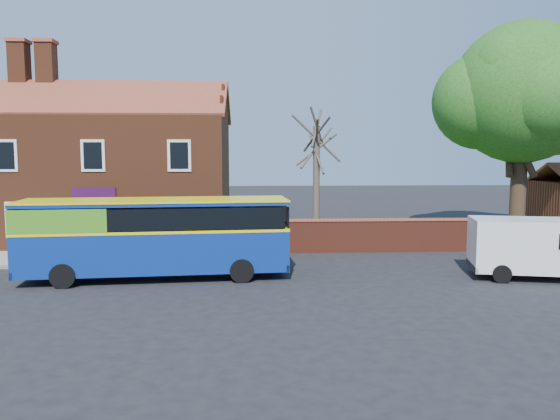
{
  "coord_description": "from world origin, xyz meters",
  "views": [
    {
      "loc": [
        0.42,
        -18.51,
        4.73
      ],
      "look_at": [
        1.62,
        5.0,
        2.26
      ],
      "focal_mm": 35.0,
      "sensor_mm": 36.0,
      "label": 1
    }
  ],
  "objects": [
    {
      "name": "grass_strip",
      "position": [
        13.0,
        13.0,
        0.02
      ],
      "size": [
        26.0,
        12.0,
        0.04
      ],
      "primitive_type": "cube",
      "color": "#426B28",
      "rests_on": "ground"
    },
    {
      "name": "bare_tree",
      "position": [
        3.71,
        9.24,
        3.41
      ],
      "size": [
        2.5,
        2.97,
        6.66
      ],
      "color": "#4C4238",
      "rests_on": "ground"
    },
    {
      "name": "ground",
      "position": [
        0.0,
        0.0,
        0.0
      ],
      "size": [
        120.0,
        120.0,
        0.0
      ],
      "primitive_type": "plane",
      "color": "black",
      "rests_on": "ground"
    },
    {
      "name": "large_tree",
      "position": [
        15.3,
        11.24,
        7.75
      ],
      "size": [
        9.7,
        7.68,
        11.84
      ],
      "color": "black",
      "rests_on": "ground"
    },
    {
      "name": "shop_building",
      "position": [
        -7.02,
        11.5,
        3.41
      ],
      "size": [
        12.3,
        8.13,
        10.5
      ],
      "color": "brown",
      "rests_on": "ground"
    },
    {
      "name": "van_near",
      "position": [
        11.32,
        1.16,
        1.26
      ],
      "size": [
        5.45,
        3.09,
        2.25
      ],
      "rotation": [
        0.0,
        0.0,
        -0.22
      ],
      "color": "white",
      "rests_on": "ground"
    },
    {
      "name": "kerb",
      "position": [
        -7.0,
        4.0,
        0.07
      ],
      "size": [
        18.0,
        0.15,
        0.14
      ],
      "primitive_type": "cube",
      "color": "slate",
      "rests_on": "ground"
    },
    {
      "name": "pavement",
      "position": [
        -7.0,
        5.75,
        0.06
      ],
      "size": [
        18.0,
        3.5,
        0.12
      ],
      "primitive_type": "cube",
      "color": "gray",
      "rests_on": "ground"
    },
    {
      "name": "boundary_wall",
      "position": [
        13.0,
        7.0,
        0.81
      ],
      "size": [
        22.0,
        0.38,
        1.6
      ],
      "color": "maroon",
      "rests_on": "ground"
    },
    {
      "name": "bus",
      "position": [
        -3.51,
        1.97,
        1.7
      ],
      "size": [
        10.01,
        3.31,
        3.0
      ],
      "rotation": [
        0.0,
        0.0,
        0.08
      ],
      "color": "navy",
      "rests_on": "ground"
    }
  ]
}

